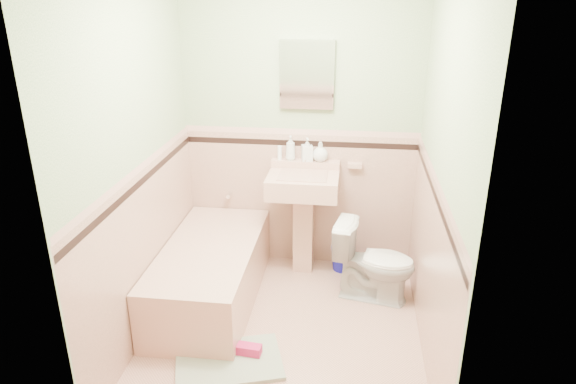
# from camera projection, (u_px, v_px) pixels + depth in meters

# --- Properties ---
(floor) EXTENTS (2.20, 2.20, 0.00)m
(floor) POSITION_uv_depth(u_px,v_px,m) (284.00, 330.00, 3.86)
(floor) COLOR tan
(floor) RESTS_ON ground
(wall_back) EXTENTS (2.50, 0.00, 2.50)m
(wall_back) POSITION_uv_depth(u_px,v_px,m) (301.00, 128.00, 4.41)
(wall_back) COLOR beige
(wall_back) RESTS_ON ground
(wall_front) EXTENTS (2.50, 0.00, 2.50)m
(wall_front) POSITION_uv_depth(u_px,v_px,m) (251.00, 249.00, 2.38)
(wall_front) COLOR beige
(wall_front) RESTS_ON ground
(wall_left) EXTENTS (0.00, 2.50, 2.50)m
(wall_left) POSITION_uv_depth(u_px,v_px,m) (136.00, 164.00, 3.52)
(wall_left) COLOR beige
(wall_left) RESTS_ON ground
(wall_right) EXTENTS (0.00, 2.50, 2.50)m
(wall_right) POSITION_uv_depth(u_px,v_px,m) (440.00, 177.00, 3.28)
(wall_right) COLOR beige
(wall_right) RESTS_ON ground
(wainscot_back) EXTENTS (2.00, 0.00, 2.00)m
(wainscot_back) POSITION_uv_depth(u_px,v_px,m) (300.00, 199.00, 4.64)
(wainscot_back) COLOR #D0A08B
(wainscot_back) RESTS_ON ground
(wainscot_front) EXTENTS (2.00, 0.00, 2.00)m
(wainscot_front) POSITION_uv_depth(u_px,v_px,m) (255.00, 362.00, 2.63)
(wainscot_front) COLOR #D0A08B
(wainscot_front) RESTS_ON ground
(wainscot_left) EXTENTS (0.00, 2.20, 2.20)m
(wainscot_left) POSITION_uv_depth(u_px,v_px,m) (148.00, 250.00, 3.75)
(wainscot_left) COLOR #D0A08B
(wainscot_left) RESTS_ON ground
(wainscot_right) EXTENTS (0.00, 2.20, 2.20)m
(wainscot_right) POSITION_uv_depth(u_px,v_px,m) (428.00, 267.00, 3.52)
(wainscot_right) COLOR #D0A08B
(wainscot_right) RESTS_ON ground
(accent_back) EXTENTS (2.00, 0.00, 2.00)m
(accent_back) POSITION_uv_depth(u_px,v_px,m) (300.00, 143.00, 4.44)
(accent_back) COLOR black
(accent_back) RESTS_ON ground
(accent_front) EXTENTS (2.00, 0.00, 2.00)m
(accent_front) POSITION_uv_depth(u_px,v_px,m) (252.00, 272.00, 2.45)
(accent_front) COLOR black
(accent_front) RESTS_ON ground
(accent_left) EXTENTS (0.00, 2.20, 2.20)m
(accent_left) POSITION_uv_depth(u_px,v_px,m) (141.00, 182.00, 3.56)
(accent_left) COLOR black
(accent_left) RESTS_ON ground
(accent_right) EXTENTS (0.00, 2.20, 2.20)m
(accent_right) POSITION_uv_depth(u_px,v_px,m) (435.00, 196.00, 3.33)
(accent_right) COLOR black
(accent_right) RESTS_ON ground
(cap_back) EXTENTS (2.00, 0.00, 2.00)m
(cap_back) POSITION_uv_depth(u_px,v_px,m) (300.00, 132.00, 4.41)
(cap_back) COLOR #CE9D8F
(cap_back) RESTS_ON ground
(cap_front) EXTENTS (2.00, 0.00, 2.00)m
(cap_front) POSITION_uv_depth(u_px,v_px,m) (252.00, 253.00, 2.41)
(cap_front) COLOR #CE9D8F
(cap_front) RESTS_ON ground
(cap_left) EXTENTS (0.00, 2.20, 2.20)m
(cap_left) POSITION_uv_depth(u_px,v_px,m) (139.00, 169.00, 3.52)
(cap_left) COLOR #CE9D8F
(cap_left) RESTS_ON ground
(cap_right) EXTENTS (0.00, 2.20, 2.20)m
(cap_right) POSITION_uv_depth(u_px,v_px,m) (437.00, 181.00, 3.29)
(cap_right) COLOR #CE9D8F
(cap_right) RESTS_ON ground
(bathtub) EXTENTS (0.70, 1.50, 0.45)m
(bathtub) POSITION_uv_depth(u_px,v_px,m) (211.00, 275.00, 4.15)
(bathtub) COLOR tan
(bathtub) RESTS_ON floor
(tub_faucet) EXTENTS (0.04, 0.12, 0.04)m
(tub_faucet) POSITION_uv_depth(u_px,v_px,m) (230.00, 194.00, 4.67)
(tub_faucet) COLOR silver
(tub_faucet) RESTS_ON wall_back
(sink) EXTENTS (0.59, 0.48, 0.92)m
(sink) POSITION_uv_depth(u_px,v_px,m) (303.00, 225.00, 4.48)
(sink) COLOR tan
(sink) RESTS_ON floor
(sink_faucet) EXTENTS (0.02, 0.02, 0.10)m
(sink_faucet) POSITION_uv_depth(u_px,v_px,m) (305.00, 165.00, 4.43)
(sink_faucet) COLOR silver
(sink_faucet) RESTS_ON sink
(medicine_cabinet) EXTENTS (0.44, 0.04, 0.55)m
(medicine_cabinet) POSITION_uv_depth(u_px,v_px,m) (307.00, 75.00, 4.21)
(medicine_cabinet) COLOR white
(medicine_cabinet) RESTS_ON wall_back
(soap_dish) EXTENTS (0.12, 0.07, 0.04)m
(soap_dish) POSITION_uv_depth(u_px,v_px,m) (355.00, 165.00, 4.43)
(soap_dish) COLOR tan
(soap_dish) RESTS_ON wall_back
(soap_bottle_left) EXTENTS (0.09, 0.09, 0.21)m
(soap_bottle_left) POSITION_uv_depth(u_px,v_px,m) (291.00, 148.00, 4.43)
(soap_bottle_left) COLOR #B2B2B2
(soap_bottle_left) RESTS_ON sink
(soap_bottle_mid) EXTENTS (0.11, 0.11, 0.20)m
(soap_bottle_mid) POSITION_uv_depth(u_px,v_px,m) (307.00, 149.00, 4.41)
(soap_bottle_mid) COLOR #B2B2B2
(soap_bottle_mid) RESTS_ON sink
(soap_bottle_right) EXTENTS (0.15, 0.15, 0.17)m
(soap_bottle_right) POSITION_uv_depth(u_px,v_px,m) (320.00, 152.00, 4.40)
(soap_bottle_right) COLOR #B2B2B2
(soap_bottle_right) RESTS_ON sink
(tube) EXTENTS (0.04, 0.04, 0.12)m
(tube) POSITION_uv_depth(u_px,v_px,m) (280.00, 153.00, 4.45)
(tube) COLOR white
(tube) RESTS_ON sink
(toilet) EXTENTS (0.69, 0.48, 0.65)m
(toilet) POSITION_uv_depth(u_px,v_px,m) (374.00, 262.00, 4.15)
(toilet) COLOR white
(toilet) RESTS_ON floor
(bucket) EXTENTS (0.28, 0.28, 0.21)m
(bucket) POSITION_uv_depth(u_px,v_px,m) (343.00, 258.00, 4.65)
(bucket) COLOR #121298
(bucket) RESTS_ON floor
(bath_mat) EXTENTS (0.81, 0.66, 0.03)m
(bath_mat) POSITION_uv_depth(u_px,v_px,m) (229.00, 362.00, 3.51)
(bath_mat) COLOR gray
(bath_mat) RESTS_ON floor
(shoe) EXTENTS (0.17, 0.09, 0.07)m
(shoe) POSITION_uv_depth(u_px,v_px,m) (249.00, 349.00, 3.56)
(shoe) COLOR #BF1E59
(shoe) RESTS_ON bath_mat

